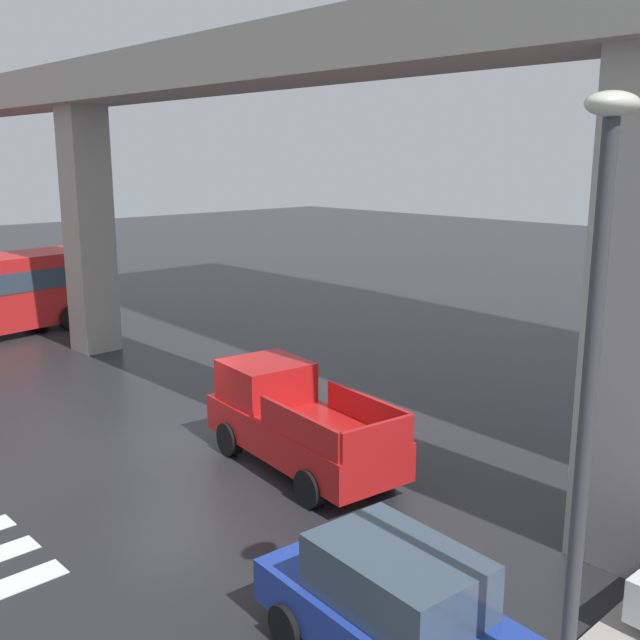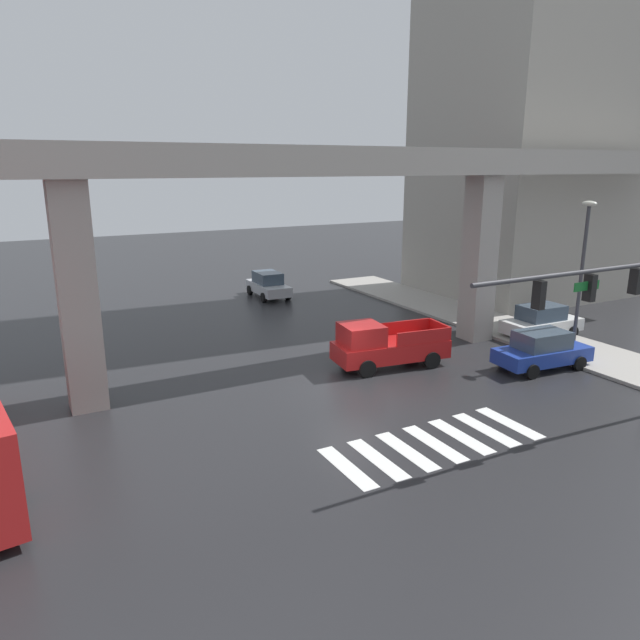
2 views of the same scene
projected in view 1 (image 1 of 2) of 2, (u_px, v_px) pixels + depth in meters
ground_plane at (160, 448)px, 17.21m from camera, size 120.00×120.00×0.00m
elevated_overpass at (261, 96)px, 17.60m from camera, size 50.14×2.18×9.48m
pickup_truck at (294, 421)px, 16.15m from camera, size 5.30×2.56×2.08m
sedan_blue at (400, 612)px, 9.61m from camera, size 4.43×2.23×1.72m
street_lamp_near_corner at (591, 372)px, 7.33m from camera, size 0.44×0.70×7.24m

